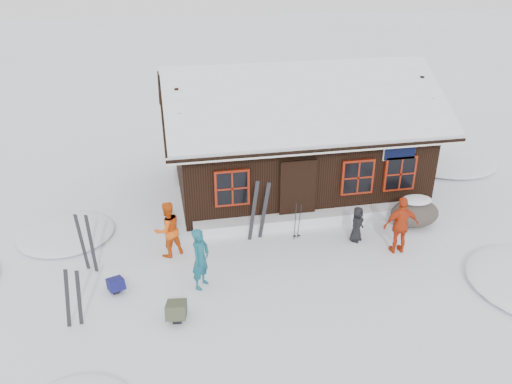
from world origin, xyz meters
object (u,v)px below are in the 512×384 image
(skier_orange_left, at_px, (168,229))
(ski_pair_left, at_px, (73,299))
(skier_teal, at_px, (201,259))
(backpack_blue, at_px, (116,286))
(skier_crouched, at_px, (357,224))
(skier_orange_right, at_px, (401,225))
(backpack_olive, at_px, (177,313))
(boulder, at_px, (415,212))
(ski_poles, at_px, (297,222))

(skier_orange_left, bearing_deg, ski_pair_left, 23.45)
(skier_teal, bearing_deg, backpack_blue, 119.56)
(ski_pair_left, bearing_deg, skier_crouched, 23.88)
(skier_orange_right, xyz_separation_m, backpack_blue, (-7.64, -0.28, -0.71))
(skier_teal, xyz_separation_m, backpack_olive, (-0.69, -1.12, -0.65))
(backpack_olive, bearing_deg, ski_pair_left, -177.74)
(skier_crouched, bearing_deg, skier_orange_right, -80.36)
(boulder, bearing_deg, ski_poles, -179.39)
(skier_teal, bearing_deg, backpack_olive, -176.12)
(boulder, relative_size, backpack_olive, 2.48)
(backpack_olive, bearing_deg, boulder, 29.43)
(skier_orange_right, bearing_deg, skier_teal, 7.13)
(ski_poles, distance_m, backpack_olive, 4.67)
(ski_poles, xyz_separation_m, backpack_blue, (-5.06, -1.54, -0.41))
(skier_teal, relative_size, backpack_olive, 2.72)
(skier_crouched, bearing_deg, ski_pair_left, 157.01)
(skier_crouched, distance_m, ski_poles, 1.71)
(skier_crouched, relative_size, ski_poles, 0.92)
(skier_crouched, height_order, ski_pair_left, ski_pair_left)
(boulder, relative_size, ski_pair_left, 0.97)
(skier_orange_right, bearing_deg, ski_pair_left, 11.41)
(skier_orange_right, height_order, skier_crouched, skier_orange_right)
(skier_orange_left, xyz_separation_m, boulder, (7.41, 0.18, -0.36))
(skier_orange_right, bearing_deg, ski_poles, -24.19)
(skier_crouched, xyz_separation_m, backpack_blue, (-6.71, -1.08, -0.40))
(ski_poles, bearing_deg, backpack_olive, -141.76)
(boulder, bearing_deg, backpack_olive, -158.41)
(backpack_blue, bearing_deg, backpack_olive, -62.33)
(skier_orange_left, bearing_deg, backpack_olive, 64.61)
(ski_pair_left, relative_size, backpack_olive, 2.57)
(skier_crouched, relative_size, boulder, 0.72)
(skier_orange_right, height_order, ski_poles, skier_orange_right)
(skier_orange_left, xyz_separation_m, backpack_olive, (0.03, -2.74, -0.64))
(boulder, xyz_separation_m, ski_poles, (-3.73, -0.04, 0.10))
(backpack_blue, bearing_deg, skier_crouched, -9.48)
(ski_pair_left, xyz_separation_m, ski_poles, (5.85, 2.67, -0.17))
(skier_orange_left, height_order, backpack_olive, skier_orange_left)
(backpack_blue, bearing_deg, ski_poles, -1.70)
(skier_orange_right, distance_m, ski_pair_left, 8.54)
(skier_orange_right, bearing_deg, boulder, -129.56)
(boulder, relative_size, ski_poles, 1.28)
(ski_poles, relative_size, backpack_olive, 1.94)
(boulder, height_order, ski_pair_left, ski_pair_left)
(skier_orange_right, relative_size, boulder, 1.13)
(backpack_olive, bearing_deg, skier_crouched, 32.38)
(backpack_olive, bearing_deg, skier_orange_right, 22.41)
(skier_teal, height_order, boulder, skier_teal)
(skier_teal, relative_size, ski_poles, 1.40)
(skier_crouched, bearing_deg, ski_poles, 125.02)
(skier_teal, bearing_deg, skier_orange_left, 59.76)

